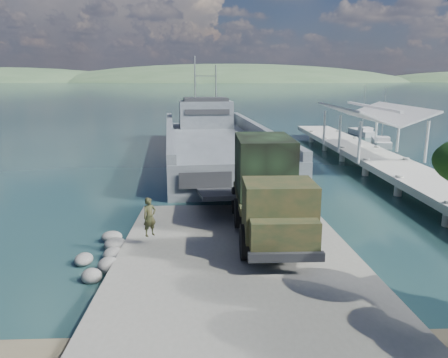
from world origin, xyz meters
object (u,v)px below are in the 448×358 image
(sailboat_near, at_px, (381,143))
(military_truck, at_px, (268,187))
(landing_craft, at_px, (215,148))
(sailboat_far, at_px, (362,132))
(soldier, at_px, (150,225))
(pier, at_px, (373,150))

(sailboat_near, bearing_deg, military_truck, -106.30)
(landing_craft, xyz_separation_m, sailboat_far, (20.01, 15.35, -0.53))
(sailboat_far, bearing_deg, soldier, -126.08)
(soldier, relative_size, sailboat_far, 0.26)
(military_truck, xyz_separation_m, sailboat_far, (18.06, 37.48, -2.28))
(pier, distance_m, military_truck, 19.98)
(sailboat_near, bearing_deg, landing_craft, -147.03)
(pier, xyz_separation_m, sailboat_near, (5.63, 12.04, -1.25))
(pier, height_order, military_truck, pier)
(pier, bearing_deg, landing_craft, 156.70)
(landing_craft, distance_m, soldier, 23.86)
(pier, height_order, soldier, pier)
(soldier, bearing_deg, sailboat_far, 21.41)
(landing_craft, xyz_separation_m, sailboat_near, (18.96, 6.30, -0.53))
(soldier, bearing_deg, sailboat_near, 15.64)
(soldier, distance_m, sailboat_far, 45.47)
(military_truck, height_order, sailboat_near, sailboat_near)
(pier, xyz_separation_m, soldier, (-16.74, -17.87, -0.24))
(pier, distance_m, sailboat_near, 13.35)
(landing_craft, bearing_deg, sailboat_far, 32.72)
(landing_craft, xyz_separation_m, soldier, (-3.41, -23.61, 0.48))
(military_truck, xyz_separation_m, sailboat_near, (17.00, 28.44, -2.28))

